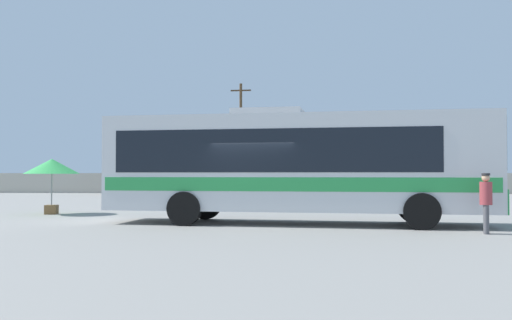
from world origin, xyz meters
name	(u,v)px	position (x,y,z in m)	size (l,w,h in m)	color
ground_plane	(267,206)	(0.00, 10.00, 0.00)	(300.00, 300.00, 0.00)	gray
perimeter_wall	(276,183)	(0.00, 27.73, 0.82)	(80.00, 0.30, 1.63)	#B2AD9E
coach_bus_silver_green	(292,162)	(1.19, 0.28, 1.93)	(12.15, 3.93, 3.63)	silver
attendant_by_bus_door	(486,199)	(6.28, -2.34, 0.91)	(0.40, 0.40, 1.59)	#4C4C51
vendor_umbrella_near_gate_green	(52,167)	(-8.17, 3.89, 1.82)	(2.12, 2.12, 2.16)	gray
parked_car_leftmost_red	(141,184)	(-10.05, 23.75, 0.78)	(4.59, 2.22, 1.46)	red
parked_car_second_maroon	(211,185)	(-4.74, 23.54, 0.77)	(4.39, 2.22, 1.43)	maroon
parked_car_third_silver	(297,185)	(1.60, 23.52, 0.75)	(4.41, 1.99, 1.41)	#B7BABF
utility_pole_near	(241,135)	(-3.21, 31.09, 4.93)	(1.80, 0.26, 9.49)	#4C3823
roadside_tree_left	(138,141)	(-12.03, 30.11, 4.46)	(5.09, 5.09, 6.63)	brown
roadside_tree_midleft	(296,147)	(1.65, 31.58, 3.96)	(4.52, 4.52, 5.89)	brown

